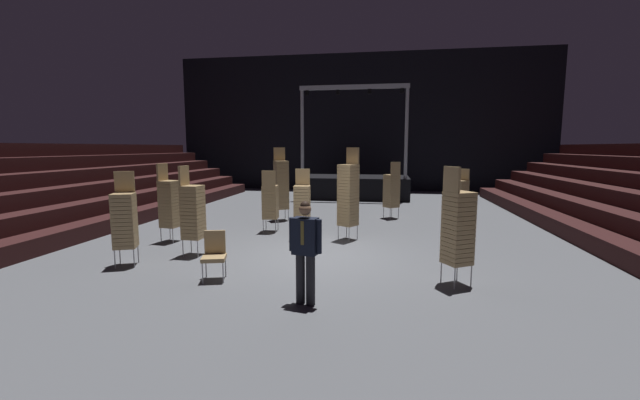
# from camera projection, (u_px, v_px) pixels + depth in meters

# --- Properties ---
(ground_plane) EXTENTS (22.00, 30.00, 0.10)m
(ground_plane) POSITION_uv_depth(u_px,v_px,m) (318.00, 258.00, 9.45)
(ground_plane) COLOR #515459
(arena_end_wall) EXTENTS (22.00, 0.30, 8.00)m
(arena_end_wall) POSITION_uv_depth(u_px,v_px,m) (360.00, 123.00, 23.60)
(arena_end_wall) COLOR black
(arena_end_wall) RESTS_ON ground_plane
(bleacher_bank_left) EXTENTS (4.50, 24.00, 2.70)m
(bleacher_bank_left) POSITION_uv_depth(u_px,v_px,m) (28.00, 189.00, 11.64)
(bleacher_bank_left) COLOR black
(bleacher_bank_left) RESTS_ON ground_plane
(stage_riser) EXTENTS (5.44, 3.13, 5.46)m
(stage_riser) POSITION_uv_depth(u_px,v_px,m) (355.00, 185.00, 20.51)
(stage_riser) COLOR black
(stage_riser) RESTS_ON ground_plane
(man_with_tie) EXTENTS (0.57, 0.31, 1.71)m
(man_with_tie) POSITION_uv_depth(u_px,v_px,m) (305.00, 247.00, 6.44)
(man_with_tie) COLOR black
(man_with_tie) RESTS_ON ground_plane
(chair_stack_front_left) EXTENTS (0.61, 0.61, 2.56)m
(chair_stack_front_left) POSITION_uv_depth(u_px,v_px,m) (348.00, 194.00, 11.01)
(chair_stack_front_left) COLOR #B2B5BA
(chair_stack_front_left) RESTS_ON ground_plane
(chair_stack_front_right) EXTENTS (0.47, 0.47, 1.88)m
(chair_stack_front_right) POSITION_uv_depth(u_px,v_px,m) (270.00, 201.00, 12.12)
(chair_stack_front_right) COLOR #B2B5BA
(chair_stack_front_right) RESTS_ON ground_plane
(chair_stack_mid_left) EXTENTS (0.48, 0.48, 1.96)m
(chair_stack_mid_left) POSITION_uv_depth(u_px,v_px,m) (302.00, 204.00, 11.19)
(chair_stack_mid_left) COLOR #B2B5BA
(chair_stack_mid_left) RESTS_ON ground_plane
(chair_stack_mid_right) EXTENTS (0.46, 0.46, 2.14)m
(chair_stack_mid_right) POSITION_uv_depth(u_px,v_px,m) (193.00, 211.00, 9.44)
(chair_stack_mid_right) COLOR #B2B5BA
(chair_stack_mid_right) RESTS_ON ground_plane
(chair_stack_mid_centre) EXTENTS (0.57, 0.57, 2.05)m
(chair_stack_mid_centre) POSITION_uv_depth(u_px,v_px,m) (124.00, 219.00, 8.59)
(chair_stack_mid_centre) COLOR #B2B5BA
(chair_stack_mid_centre) RESTS_ON ground_plane
(chair_stack_rear_left) EXTENTS (0.62, 0.62, 1.71)m
(chair_stack_rear_left) POSITION_uv_depth(u_px,v_px,m) (461.00, 190.00, 15.97)
(chair_stack_rear_left) COLOR #B2B5BA
(chair_stack_rear_left) RESTS_ON ground_plane
(chair_stack_rear_right) EXTENTS (0.62, 0.62, 2.05)m
(chair_stack_rear_right) POSITION_uv_depth(u_px,v_px,m) (392.00, 190.00, 14.43)
(chair_stack_rear_right) COLOR #B2B5BA
(chair_stack_rear_right) RESTS_ON ground_plane
(chair_stack_rear_centre) EXTENTS (0.60, 0.60, 2.56)m
(chair_stack_rear_centre) POSITION_uv_depth(u_px,v_px,m) (281.00, 184.00, 13.99)
(chair_stack_rear_centre) COLOR #B2B5BA
(chair_stack_rear_centre) RESTS_ON ground_plane
(chair_stack_aisle_left) EXTENTS (0.60, 0.60, 2.22)m
(chair_stack_aisle_left) POSITION_uv_depth(u_px,v_px,m) (458.00, 227.00, 7.36)
(chair_stack_aisle_left) COLOR #B2B5BA
(chair_stack_aisle_left) RESTS_ON ground_plane
(chair_stack_aisle_right) EXTENTS (0.50, 0.50, 2.14)m
(chair_stack_aisle_right) POSITION_uv_depth(u_px,v_px,m) (170.00, 203.00, 10.82)
(chair_stack_aisle_right) COLOR #B2B5BA
(chair_stack_aisle_right) RESTS_ON ground_plane
(loose_chair_near_man) EXTENTS (0.54, 0.54, 0.95)m
(loose_chair_near_man) POSITION_uv_depth(u_px,v_px,m) (214.00, 252.00, 7.75)
(loose_chair_near_man) COLOR #B2B5BA
(loose_chair_near_man) RESTS_ON ground_plane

